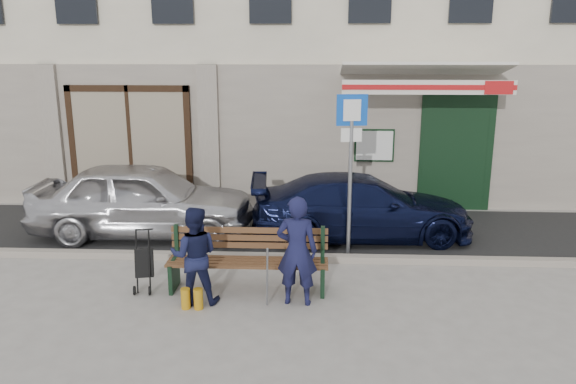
# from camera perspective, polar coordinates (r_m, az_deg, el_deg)

# --- Properties ---
(ground) EXTENTS (80.00, 80.00, 0.00)m
(ground) POSITION_cam_1_polar(r_m,az_deg,el_deg) (8.38, -4.28, -10.69)
(ground) COLOR #9E9991
(ground) RESTS_ON ground
(asphalt_lane) EXTENTS (60.00, 3.20, 0.01)m
(asphalt_lane) POSITION_cam_1_polar(r_m,az_deg,el_deg) (11.24, -2.37, -3.96)
(asphalt_lane) COLOR #282828
(asphalt_lane) RESTS_ON ground
(curb) EXTENTS (60.00, 0.18, 0.12)m
(curb) POSITION_cam_1_polar(r_m,az_deg,el_deg) (9.73, -3.21, -6.63)
(curb) COLOR #9E9384
(curb) RESTS_ON ground
(car_silver) EXTENTS (4.29, 1.83, 1.45)m
(car_silver) POSITION_cam_1_polar(r_m,az_deg,el_deg) (11.16, -14.48, -0.71)
(car_silver) COLOR silver
(car_silver) RESTS_ON ground
(car_navy) EXTENTS (4.32, 2.03, 1.22)m
(car_navy) POSITION_cam_1_polar(r_m,az_deg,el_deg) (10.79, 7.50, -1.51)
(car_navy) COLOR black
(car_navy) RESTS_ON ground
(parking_sign) EXTENTS (0.52, 0.11, 2.81)m
(parking_sign) POSITION_cam_1_polar(r_m,az_deg,el_deg) (9.55, 6.41, 4.38)
(parking_sign) COLOR gray
(parking_sign) RESTS_ON ground
(bench) EXTENTS (2.40, 1.17, 0.98)m
(bench) POSITION_cam_1_polar(r_m,az_deg,el_deg) (8.47, -4.43, -7.03)
(bench) COLOR brown
(bench) RESTS_ON ground
(man) EXTENTS (0.61, 0.42, 1.59)m
(man) POSITION_cam_1_polar(r_m,az_deg,el_deg) (7.90, 0.92, -6.00)
(man) COLOR #15173B
(man) RESTS_ON ground
(woman) EXTENTS (0.72, 0.58, 1.42)m
(woman) POSITION_cam_1_polar(r_m,az_deg,el_deg) (8.08, -9.49, -6.37)
(woman) COLOR #141838
(woman) RESTS_ON ground
(stroller) EXTENTS (0.31, 0.41, 0.93)m
(stroller) POSITION_cam_1_polar(r_m,az_deg,el_deg) (8.73, -14.40, -7.13)
(stroller) COLOR black
(stroller) RESTS_ON ground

